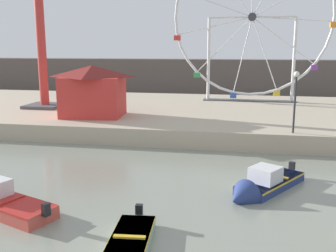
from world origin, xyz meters
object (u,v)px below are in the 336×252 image
Objects in this scene: promenade_lamp_near at (295,92)px; carnival_booth_red_striped at (93,90)px; drop_tower_red_tower at (39,15)px; ferris_wheel_white_frame at (252,19)px; motorboat_navy_blue at (260,186)px.

carnival_booth_red_striped is at bearing 166.69° from promenade_lamp_near.
drop_tower_red_tower is at bearing 144.18° from carnival_booth_red_striped.
carnival_booth_red_striped is (-10.88, -10.13, -5.30)m from ferris_wheel_white_frame.
motorboat_navy_blue is 22.77m from drop_tower_red_tower.
ferris_wheel_white_frame is 15.78m from carnival_booth_red_striped.
promenade_lamp_near reaches higher than motorboat_navy_blue.
motorboat_navy_blue is 21.80m from ferris_wheel_white_frame.
carnival_booth_red_striped is at bearing -99.80° from motorboat_navy_blue.
promenade_lamp_near is (2.35, -13.26, -4.83)m from ferris_wheel_white_frame.
carnival_booth_red_striped is (-11.18, 10.16, 2.66)m from motorboat_navy_blue.
ferris_wheel_white_frame is 2.96× the size of carnival_booth_red_striped.
carnival_booth_red_striped is at bearing -30.23° from drop_tower_red_tower.
promenade_lamp_near is (18.65, -6.29, -4.95)m from drop_tower_red_tower.
motorboat_navy_blue is at bearing -89.13° from ferris_wheel_white_frame.
ferris_wheel_white_frame is at bearing 37.38° from carnival_booth_red_striped.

